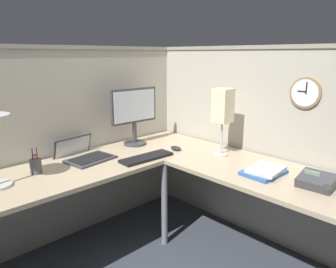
# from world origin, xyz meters

# --- Properties ---
(ground_plane) EXTENTS (6.80, 6.80, 0.00)m
(ground_plane) POSITION_xyz_m (0.00, 0.00, 0.00)
(ground_plane) COLOR #383D47
(cubicle_wall_back) EXTENTS (2.57, 0.12, 1.58)m
(cubicle_wall_back) POSITION_xyz_m (-0.36, 0.87, 0.79)
(cubicle_wall_back) COLOR #A8A393
(cubicle_wall_back) RESTS_ON ground
(cubicle_wall_right) EXTENTS (0.12, 2.37, 1.58)m
(cubicle_wall_right) POSITION_xyz_m (0.87, -0.27, 0.79)
(cubicle_wall_right) COLOR #A8A393
(cubicle_wall_right) RESTS_ON ground
(desk) EXTENTS (2.35, 2.15, 0.73)m
(desk) POSITION_xyz_m (-0.15, -0.05, 0.63)
(desk) COLOR tan
(desk) RESTS_ON ground
(monitor) EXTENTS (0.46, 0.20, 0.50)m
(monitor) POSITION_xyz_m (0.25, 0.64, 1.02)
(monitor) COLOR #38383D
(monitor) RESTS_ON desk
(laptop) EXTENTS (0.39, 0.42, 0.22)m
(laptop) POSITION_xyz_m (-0.27, 0.63, 0.75)
(laptop) COLOR #38383D
(laptop) RESTS_ON desk
(keyboard) EXTENTS (0.44, 0.16, 0.02)m
(keyboard) POSITION_xyz_m (0.07, 0.26, 0.74)
(keyboard) COLOR black
(keyboard) RESTS_ON desk
(computer_mouse) EXTENTS (0.06, 0.10, 0.03)m
(computer_mouse) POSITION_xyz_m (0.39, 0.26, 0.75)
(computer_mouse) COLOR #232326
(computer_mouse) RESTS_ON desk
(pen_cup) EXTENTS (0.08, 0.08, 0.18)m
(pen_cup) POSITION_xyz_m (-0.67, 0.55, 0.78)
(pen_cup) COLOR #4C4C51
(pen_cup) RESTS_ON desk
(office_phone) EXTENTS (0.20, 0.22, 0.11)m
(office_phone) POSITION_xyz_m (0.47, -0.87, 0.77)
(office_phone) COLOR #38383D
(office_phone) RESTS_ON desk
(book_stack) EXTENTS (0.30, 0.23, 0.04)m
(book_stack) POSITION_xyz_m (0.43, -0.53, 0.75)
(book_stack) COLOR #335999
(book_stack) RESTS_ON desk
(desk_lamp_paper) EXTENTS (0.13, 0.13, 0.53)m
(desk_lamp_paper) POSITION_xyz_m (0.55, -0.08, 1.11)
(desk_lamp_paper) COLOR #B7BABF
(desk_lamp_paper) RESTS_ON desk
(wall_clock) EXTENTS (0.04, 0.22, 0.22)m
(wall_clock) POSITION_xyz_m (0.82, -0.59, 1.25)
(wall_clock) COLOR olive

